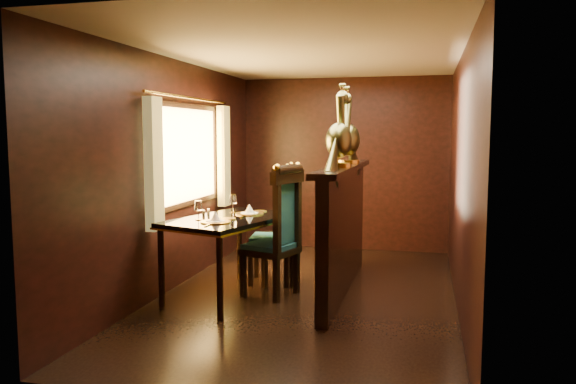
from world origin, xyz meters
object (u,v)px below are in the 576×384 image
chair_left (281,227)px  chair_right (282,221)px  peacock_right (349,126)px  peacock_left (339,125)px  dining_table (230,225)px

chair_left → chair_right: size_ratio=1.02×
peacock_right → peacock_left: bearing=-90.0°
chair_right → peacock_right: (0.72, 0.18, 1.07)m
chair_right → peacock_right: bearing=6.5°
chair_left → peacock_left: peacock_left is taller
dining_table → chair_left: chair_left is taller
peacock_left → peacock_right: bearing=90.0°
chair_left → peacock_right: bearing=67.4°
dining_table → peacock_left: size_ratio=1.90×
peacock_left → dining_table: bearing=-172.0°
chair_left → chair_right: bearing=120.0°
dining_table → chair_left: bearing=34.3°
dining_table → peacock_right: 1.73m
chair_right → peacock_left: peacock_left is taller
dining_table → chair_left: size_ratio=1.15×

